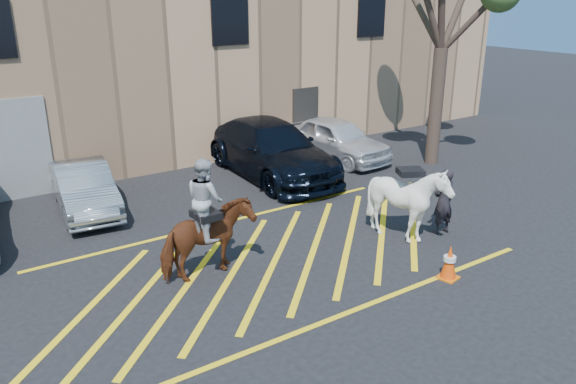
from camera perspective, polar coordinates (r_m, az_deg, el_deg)
ground at (r=12.50m, az=-2.08°, el=-6.47°), size 90.00×90.00×0.00m
car_silver_sedan at (r=15.67m, az=-20.00°, el=0.37°), size 1.74×3.95×1.26m
car_blue_suv at (r=17.61m, az=-1.72°, el=4.38°), size 2.61×5.88×1.68m
car_white_suv at (r=19.40m, az=4.92°, el=5.40°), size 2.05×4.31×1.42m
handler at (r=13.81m, az=15.51°, el=-0.93°), size 0.63×0.45×1.62m
warehouse at (r=22.39m, az=-19.24°, el=13.98°), size 32.42×10.20×7.30m
hatching_zone at (r=12.27m, az=-1.33°, el=-6.96°), size 12.60×5.12×0.01m
mounted_bay at (r=11.33m, az=-8.25°, el=-3.91°), size 1.96×1.00×2.51m
saddled_white at (r=13.19m, az=12.10°, el=-0.99°), size 2.12×2.20×1.88m
traffic_cone at (r=11.86m, az=16.08°, el=-6.84°), size 0.45×0.45×0.73m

